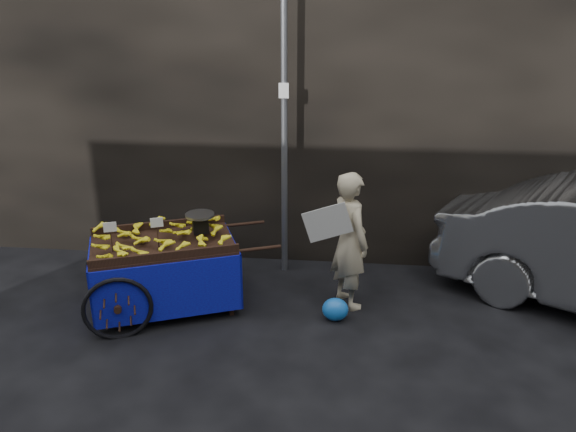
# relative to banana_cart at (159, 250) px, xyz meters

# --- Properties ---
(ground) EXTENTS (80.00, 80.00, 0.00)m
(ground) POSITION_rel_banana_cart_xyz_m (1.02, -0.14, -0.74)
(ground) COLOR black
(ground) RESTS_ON ground
(building_wall) EXTENTS (13.50, 2.00, 5.00)m
(building_wall) POSITION_rel_banana_cart_xyz_m (1.41, 2.46, 1.76)
(building_wall) COLOR black
(building_wall) RESTS_ON ground
(street_pole) EXTENTS (0.12, 0.10, 4.00)m
(street_pole) POSITION_rel_banana_cart_xyz_m (1.32, 1.16, 1.27)
(street_pole) COLOR slate
(street_pole) RESTS_ON ground
(banana_cart) EXTENTS (2.41, 1.73, 1.20)m
(banana_cart) POSITION_rel_banana_cart_xyz_m (0.00, 0.00, 0.00)
(banana_cart) COLOR black
(banana_cart) RESTS_ON ground
(vendor) EXTENTS (0.88, 0.72, 1.64)m
(vendor) POSITION_rel_banana_cart_xyz_m (2.17, 0.32, 0.08)
(vendor) COLOR #BBAD8B
(vendor) RESTS_ON ground
(plastic_bag) EXTENTS (0.30, 0.24, 0.27)m
(plastic_bag) POSITION_rel_banana_cart_xyz_m (2.04, -0.08, -0.60)
(plastic_bag) COLOR blue
(plastic_bag) RESTS_ON ground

